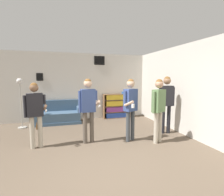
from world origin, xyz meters
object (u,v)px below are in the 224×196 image
at_px(floor_lamp, 20,93).
at_px(bottle_on_floor, 37,127).
at_px(bookshelf, 117,106).
at_px(person_player_foreground_left, 35,109).
at_px(person_spectator_far_right, 167,98).
at_px(person_watcher_holding_cup, 131,103).
at_px(couch, 57,116).
at_px(person_spectator_near_bookshelf, 159,104).
at_px(person_player_foreground_center, 88,104).
at_px(drinking_cup, 123,93).

relative_size(floor_lamp, bottle_on_floor, 7.17).
xyz_separation_m(bookshelf, person_player_foreground_left, (-2.87, -2.54, 0.47)).
xyz_separation_m(person_player_foreground_left, person_spectator_far_right, (3.69, 0.11, 0.11)).
relative_size(bookshelf, person_watcher_holding_cup, 0.69).
bearing_deg(person_watcher_holding_cup, couch, 127.80).
bearing_deg(couch, bottle_on_floor, -131.35).
relative_size(person_watcher_holding_cup, person_spectator_near_bookshelf, 1.00).
xyz_separation_m(person_player_foreground_center, person_watcher_holding_cup, (1.12, -0.17, -0.00)).
xyz_separation_m(couch, floor_lamp, (-1.13, -0.36, 0.91)).
relative_size(couch, person_spectator_far_right, 1.00).
height_order(person_player_foreground_left, drinking_cup, person_player_foreground_left).
bearing_deg(drinking_cup, floor_lamp, -171.68).
bearing_deg(bottle_on_floor, person_spectator_far_right, -21.40).
height_order(bookshelf, person_player_foreground_left, person_player_foreground_left).
height_order(bookshelf, floor_lamp, floor_lamp).
xyz_separation_m(bookshelf, person_spectator_far_right, (0.82, -2.43, 0.58)).
relative_size(person_spectator_near_bookshelf, drinking_cup, 16.92).
relative_size(person_watcher_holding_cup, person_spectator_far_right, 0.96).
bearing_deg(person_spectator_near_bookshelf, drinking_cup, 88.10).
relative_size(person_player_foreground_left, person_watcher_holding_cup, 0.95).
height_order(person_watcher_holding_cup, drinking_cup, person_watcher_holding_cup).
xyz_separation_m(bookshelf, bottle_on_floor, (-3.07, -0.91, -0.42)).
bearing_deg(couch, floor_lamp, -162.21).
relative_size(floor_lamp, person_spectator_near_bookshelf, 1.01).
xyz_separation_m(person_player_foreground_center, drinking_cup, (1.86, 2.57, 0.03)).
relative_size(floor_lamp, person_player_foreground_center, 1.00).
bearing_deg(bookshelf, person_spectator_near_bookshelf, -86.92).
relative_size(floor_lamp, person_watcher_holding_cup, 1.01).
height_order(couch, person_watcher_holding_cup, person_watcher_holding_cup).
bearing_deg(person_player_foreground_center, person_player_foreground_left, 178.96).
relative_size(person_player_foreground_left, person_spectator_far_right, 0.91).
bearing_deg(person_spectator_far_right, person_watcher_holding_cup, -166.76).
height_order(bookshelf, person_watcher_holding_cup, person_watcher_holding_cup).
bearing_deg(bookshelf, person_player_foreground_left, -138.47).
bearing_deg(couch, drinking_cup, 4.22).
distance_m(floor_lamp, drinking_cup, 3.89).
xyz_separation_m(couch, person_watcher_holding_cup, (1.97, -2.54, 0.75)).
height_order(couch, person_player_foreground_left, person_player_foreground_left).
xyz_separation_m(person_watcher_holding_cup, drinking_cup, (0.75, 2.74, 0.03)).
bearing_deg(person_spectator_near_bookshelf, person_player_foreground_center, 164.33).
height_order(bookshelf, person_spectator_far_right, person_spectator_far_right).
relative_size(couch, bottle_on_floor, 7.43).
xyz_separation_m(floor_lamp, bottle_on_floor, (0.51, -0.34, -1.10)).
height_order(couch, bookshelf, bookshelf).
bearing_deg(person_watcher_holding_cup, person_player_foreground_center, 171.36).
height_order(floor_lamp, person_spectator_far_right, person_spectator_far_right).
bearing_deg(person_spectator_far_right, bottle_on_floor, 158.60).
height_order(person_player_foreground_center, person_spectator_far_right, person_spectator_far_right).
distance_m(floor_lamp, person_spectator_near_bookshelf, 4.50).
xyz_separation_m(bookshelf, person_spectator_near_bookshelf, (0.16, -3.06, 0.52)).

